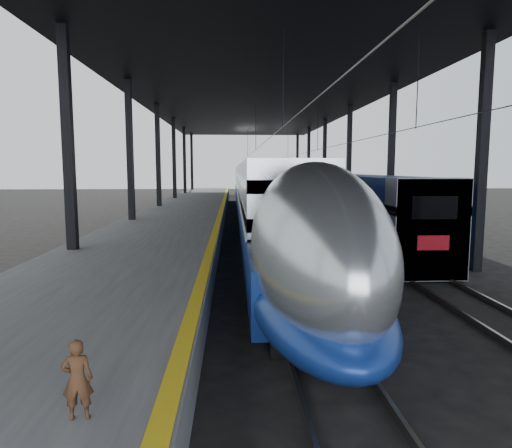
{
  "coord_description": "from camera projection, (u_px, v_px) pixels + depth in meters",
  "views": [
    {
      "loc": [
        0.15,
        -12.02,
        3.95
      ],
      "look_at": [
        0.97,
        4.11,
        2.0
      ],
      "focal_mm": 32.0,
      "sensor_mm": 36.0,
      "label": 1
    }
  ],
  "objects": [
    {
      "name": "ground",
      "position": [
        228.0,
        315.0,
        12.38
      ],
      "size": [
        160.0,
        160.0,
        0.0
      ],
      "primitive_type": "plane",
      "color": "black",
      "rests_on": "ground"
    },
    {
      "name": "platform",
      "position": [
        181.0,
        218.0,
        31.98
      ],
      "size": [
        6.0,
        80.0,
        1.0
      ],
      "primitive_type": "cube",
      "color": "#4C4C4F",
      "rests_on": "ground"
    },
    {
      "name": "yellow_strip",
      "position": [
        221.0,
        211.0,
        32.06
      ],
      "size": [
        0.3,
        80.0,
        0.01
      ],
      "primitive_type": "cube",
      "color": "gold",
      "rests_on": "platform"
    },
    {
      "name": "rails",
      "position": [
        294.0,
        224.0,
        32.43
      ],
      "size": [
        6.52,
        80.0,
        0.16
      ],
      "color": "slate",
      "rests_on": "ground"
    },
    {
      "name": "canopy",
      "position": [
        258.0,
        93.0,
        31.22
      ],
      "size": [
        18.0,
        75.0,
        9.47
      ],
      "color": "black",
      "rests_on": "ground"
    },
    {
      "name": "tgv_train",
      "position": [
        255.0,
        193.0,
        37.8
      ],
      "size": [
        2.98,
        65.2,
        4.27
      ],
      "color": "#B1B4B9",
      "rests_on": "ground"
    },
    {
      "name": "second_train",
      "position": [
        306.0,
        192.0,
        42.65
      ],
      "size": [
        2.65,
        56.05,
        3.64
      ],
      "color": "navy",
      "rests_on": "ground"
    },
    {
      "name": "child",
      "position": [
        77.0,
        379.0,
        5.36
      ],
      "size": [
        0.39,
        0.29,
        0.98
      ],
      "primitive_type": "imported",
      "rotation": [
        0.0,
        0.0,
        3.31
      ],
      "color": "#452817",
      "rests_on": "platform"
    }
  ]
}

